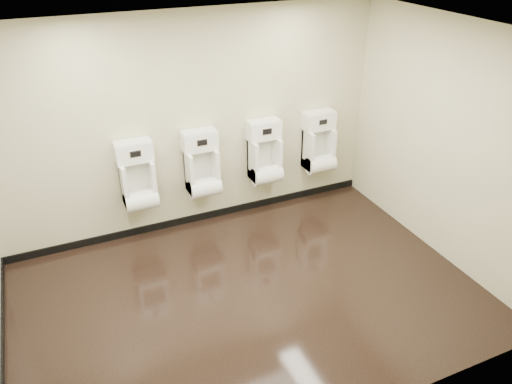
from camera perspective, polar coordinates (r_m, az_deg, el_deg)
ground at (r=5.65m, az=-0.83°, el=-11.85°), size 5.00×3.50×0.00m
ceiling at (r=4.36m, az=-1.10°, el=17.19°), size 5.00×3.50×0.00m
back_wall at (r=6.35m, az=-7.22°, el=7.60°), size 5.00×0.02×2.80m
front_wall at (r=3.58m, az=10.37°, el=-11.45°), size 5.00×0.02×2.80m
right_wall at (r=6.17m, az=21.02°, el=5.18°), size 0.02×3.50×2.80m
skirting_back at (r=6.94m, az=-6.51°, el=-2.86°), size 5.00×0.02×0.10m
skirting_left at (r=5.42m, az=-27.01°, el=-17.22°), size 0.02×3.50×0.10m
urinal_0 at (r=6.28m, az=-13.32°, el=1.28°), size 0.46×0.34×0.85m
urinal_1 at (r=6.45m, az=-6.17°, el=2.69°), size 0.46×0.34×0.85m
urinal_2 at (r=6.74m, az=1.03°, el=4.07°), size 0.46×0.34×0.85m
urinal_3 at (r=7.10m, az=7.22°, el=5.20°), size 0.46×0.34×0.85m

